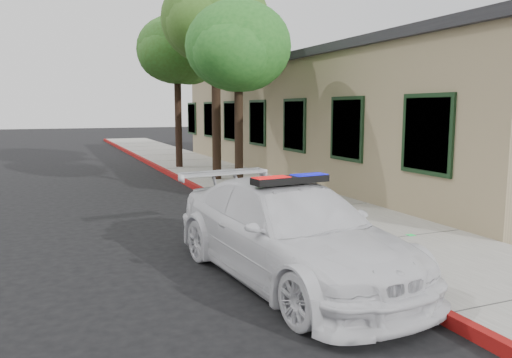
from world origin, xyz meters
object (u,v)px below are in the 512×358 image
object	(u,v)px
fire_hydrant	(278,200)
clapboard_building	(353,118)
police_car	(290,231)
street_tree_mid	(215,24)
street_tree_near	(239,51)
street_tree_far	(178,53)

from	to	relation	value
fire_hydrant	clapboard_building	bearing A→B (deg)	54.23
police_car	street_tree_mid	xyz separation A→B (m)	(1.99, 9.43, 4.45)
fire_hydrant	street_tree_mid	world-z (taller)	street_tree_mid
fire_hydrant	street_tree_near	size ratio (longest dim) A/B	0.16
street_tree_near	street_tree_far	world-z (taller)	street_tree_far
street_tree_near	street_tree_mid	size ratio (longest dim) A/B	0.77
street_tree_near	street_tree_far	size ratio (longest dim) A/B	0.86
fire_hydrant	street_tree_far	size ratio (longest dim) A/B	0.14
clapboard_building	police_car	world-z (taller)	clapboard_building
police_car	fire_hydrant	bearing A→B (deg)	61.70
clapboard_building	street_tree_near	bearing A→B (deg)	-149.21
clapboard_building	street_tree_far	xyz separation A→B (m)	(-5.85, 3.45, 2.49)
fire_hydrant	street_tree_far	xyz separation A→B (m)	(0.49, 10.26, 4.06)
street_tree_near	street_tree_mid	world-z (taller)	street_tree_mid
clapboard_building	street_tree_far	distance (m)	7.24
fire_hydrant	street_tree_mid	bearing A→B (deg)	90.57
police_car	fire_hydrant	world-z (taller)	police_car
fire_hydrant	street_tree_mid	size ratio (longest dim) A/B	0.12
police_car	street_tree_near	world-z (taller)	street_tree_near
clapboard_building	street_tree_near	distance (m)	7.21
police_car	street_tree_far	distance (m)	13.97
street_tree_mid	street_tree_near	bearing A→B (deg)	-96.92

